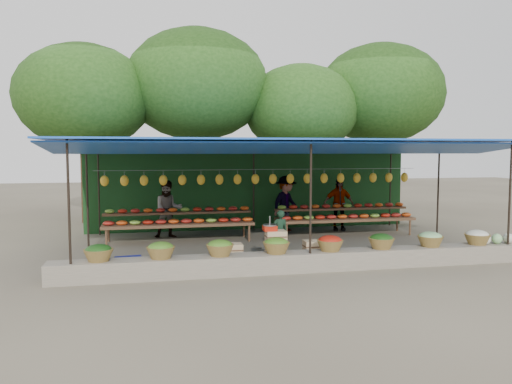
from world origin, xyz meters
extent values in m
plane|color=brown|center=(0.00, 0.00, 0.00)|extent=(60.00, 60.00, 0.00)
cube|color=#6E6858|center=(0.00, -2.75, 0.20)|extent=(10.60, 0.55, 0.40)
cylinder|color=black|center=(-4.80, -2.90, 1.40)|extent=(0.05, 0.05, 2.80)
cylinder|color=black|center=(0.00, -2.90, 1.40)|extent=(0.05, 0.05, 2.80)
cylinder|color=black|center=(4.80, -2.90, 1.40)|extent=(0.05, 0.05, 2.80)
cylinder|color=black|center=(-4.80, 0.00, 1.40)|extent=(0.05, 0.05, 2.80)
cylinder|color=black|center=(4.80, 0.00, 1.40)|extent=(0.05, 0.05, 2.80)
cylinder|color=black|center=(-4.80, 2.90, 1.40)|extent=(0.05, 0.05, 2.80)
cylinder|color=black|center=(0.00, 2.90, 1.40)|extent=(0.05, 0.05, 2.80)
cylinder|color=black|center=(4.80, 2.90, 1.40)|extent=(0.05, 0.05, 2.80)
cube|color=blue|center=(0.00, 0.00, 2.80)|extent=(10.80, 6.60, 0.04)
cube|color=blue|center=(0.00, -2.00, 2.62)|extent=(10.80, 2.19, 0.26)
cube|color=blue|center=(0.00, 2.00, 2.62)|extent=(10.80, 2.19, 0.26)
cylinder|color=gray|center=(0.00, 1.40, 2.02)|extent=(9.60, 0.01, 0.01)
ellipsoid|color=yellow|center=(-4.50, 1.40, 1.74)|extent=(0.23, 0.17, 0.30)
ellipsoid|color=yellow|center=(-3.97, 1.40, 1.74)|extent=(0.23, 0.17, 0.30)
ellipsoid|color=yellow|center=(-3.44, 1.40, 1.74)|extent=(0.23, 0.17, 0.30)
ellipsoid|color=yellow|center=(-2.91, 1.40, 1.74)|extent=(0.23, 0.17, 0.30)
ellipsoid|color=yellow|center=(-2.38, 1.40, 1.74)|extent=(0.23, 0.17, 0.30)
ellipsoid|color=yellow|center=(-1.85, 1.40, 1.74)|extent=(0.23, 0.17, 0.30)
ellipsoid|color=yellow|center=(-1.32, 1.40, 1.74)|extent=(0.23, 0.17, 0.30)
ellipsoid|color=yellow|center=(-0.79, 1.40, 1.74)|extent=(0.23, 0.17, 0.30)
ellipsoid|color=yellow|center=(-0.26, 1.40, 1.74)|extent=(0.23, 0.17, 0.30)
ellipsoid|color=yellow|center=(0.26, 1.40, 1.74)|extent=(0.23, 0.17, 0.30)
ellipsoid|color=yellow|center=(0.79, 1.40, 1.74)|extent=(0.23, 0.17, 0.30)
ellipsoid|color=yellow|center=(1.32, 1.40, 1.74)|extent=(0.23, 0.17, 0.30)
ellipsoid|color=yellow|center=(1.85, 1.40, 1.74)|extent=(0.23, 0.17, 0.30)
ellipsoid|color=yellow|center=(2.38, 1.40, 1.74)|extent=(0.23, 0.17, 0.30)
ellipsoid|color=yellow|center=(2.91, 1.40, 1.74)|extent=(0.23, 0.17, 0.30)
ellipsoid|color=yellow|center=(3.44, 1.40, 1.74)|extent=(0.23, 0.17, 0.30)
ellipsoid|color=yellow|center=(3.97, 1.40, 1.74)|extent=(0.23, 0.17, 0.30)
ellipsoid|color=yellow|center=(4.50, 1.40, 1.74)|extent=(0.23, 0.17, 0.30)
ellipsoid|color=#1B4612|center=(-4.30, -2.75, 0.62)|extent=(0.52, 0.52, 0.23)
ellipsoid|color=#497B20|center=(-3.10, -2.75, 0.62)|extent=(0.52, 0.52, 0.23)
ellipsoid|color=#497B20|center=(-1.90, -2.75, 0.62)|extent=(0.52, 0.52, 0.23)
ellipsoid|color=#497B20|center=(-0.70, -2.75, 0.62)|extent=(0.52, 0.52, 0.23)
ellipsoid|color=#A91D0E|center=(0.50, -2.75, 0.62)|extent=(0.52, 0.52, 0.23)
ellipsoid|color=#1B4612|center=(1.70, -2.75, 0.62)|extent=(0.52, 0.52, 0.23)
ellipsoid|color=#8FCC80|center=(2.90, -2.75, 0.62)|extent=(0.52, 0.52, 0.23)
ellipsoid|color=silver|center=(4.10, -2.75, 0.62)|extent=(0.52, 0.52, 0.23)
cube|color=#1A4A22|center=(0.00, 3.15, 1.25)|extent=(10.60, 0.06, 2.50)
cylinder|color=#362313|center=(-5.50, 5.80, 1.98)|extent=(0.36, 0.36, 3.97)
ellipsoid|color=#193B10|center=(-5.50, 5.80, 4.46)|extent=(4.77, 4.77, 3.69)
cylinder|color=#362313|center=(-1.50, 6.20, 2.24)|extent=(0.36, 0.36, 4.48)
ellipsoid|color=#193B10|center=(-1.50, 6.20, 5.04)|extent=(5.39, 5.39, 4.17)
cylinder|color=#362313|center=(2.50, 5.90, 1.86)|extent=(0.36, 0.36, 3.71)
ellipsoid|color=#193B10|center=(2.50, 5.90, 4.18)|extent=(4.47, 4.47, 3.45)
cylinder|color=#362313|center=(6.00, 6.30, 2.18)|extent=(0.36, 0.36, 4.35)
ellipsoid|color=#193B10|center=(6.00, 6.30, 4.90)|extent=(5.24, 5.24, 4.05)
cube|color=brown|center=(-2.50, 1.30, 0.50)|extent=(4.20, 0.95, 0.08)
cube|color=brown|center=(-2.50, 1.60, 0.78)|extent=(4.20, 0.35, 0.06)
cylinder|color=brown|center=(-4.45, 0.90, 0.25)|extent=(0.06, 0.06, 0.50)
cylinder|color=brown|center=(-0.55, 0.90, 0.25)|extent=(0.06, 0.06, 0.50)
cylinder|color=brown|center=(-4.45, 1.70, 0.25)|extent=(0.06, 0.06, 0.50)
cylinder|color=brown|center=(-0.55, 1.70, 0.25)|extent=(0.06, 0.06, 0.50)
ellipsoid|color=#A12017|center=(-4.40, 1.15, 0.60)|extent=(0.31, 0.26, 0.13)
ellipsoid|color=olive|center=(-4.40, 1.60, 0.87)|extent=(0.26, 0.22, 0.12)
ellipsoid|color=#CB4512|center=(-4.05, 1.15, 0.60)|extent=(0.31, 0.26, 0.13)
ellipsoid|color=#A91D0E|center=(-4.05, 1.60, 0.87)|extent=(0.26, 0.22, 0.12)
ellipsoid|color=olive|center=(-3.70, 1.15, 0.60)|extent=(0.31, 0.26, 0.13)
ellipsoid|color=#A12017|center=(-3.70, 1.60, 0.87)|extent=(0.26, 0.22, 0.12)
ellipsoid|color=#A91D0E|center=(-3.35, 1.15, 0.60)|extent=(0.31, 0.26, 0.13)
ellipsoid|color=#CB4512|center=(-3.35, 1.60, 0.87)|extent=(0.26, 0.22, 0.12)
ellipsoid|color=#A12017|center=(-3.00, 1.15, 0.60)|extent=(0.31, 0.26, 0.13)
ellipsoid|color=#A12017|center=(-3.00, 1.60, 0.87)|extent=(0.26, 0.22, 0.12)
ellipsoid|color=#CB4512|center=(-2.65, 1.15, 0.60)|extent=(0.31, 0.26, 0.13)
ellipsoid|color=#CB4512|center=(-2.65, 1.60, 0.87)|extent=(0.26, 0.22, 0.12)
ellipsoid|color=#A12017|center=(-2.30, 1.15, 0.60)|extent=(0.31, 0.26, 0.13)
ellipsoid|color=olive|center=(-2.30, 1.60, 0.87)|extent=(0.26, 0.22, 0.12)
ellipsoid|color=#CB4512|center=(-1.95, 1.15, 0.60)|extent=(0.31, 0.26, 0.13)
ellipsoid|color=#A91D0E|center=(-1.95, 1.60, 0.87)|extent=(0.26, 0.22, 0.12)
ellipsoid|color=olive|center=(-1.60, 1.15, 0.60)|extent=(0.31, 0.26, 0.13)
ellipsoid|color=#A12017|center=(-1.60, 1.60, 0.87)|extent=(0.26, 0.22, 0.12)
ellipsoid|color=#A91D0E|center=(-1.25, 1.15, 0.60)|extent=(0.31, 0.26, 0.13)
ellipsoid|color=#CB4512|center=(-1.25, 1.60, 0.87)|extent=(0.26, 0.22, 0.12)
ellipsoid|color=#A12017|center=(-0.90, 1.15, 0.60)|extent=(0.31, 0.26, 0.13)
ellipsoid|color=#A12017|center=(-0.90, 1.60, 0.87)|extent=(0.26, 0.22, 0.12)
ellipsoid|color=#CB4512|center=(-0.55, 1.15, 0.60)|extent=(0.31, 0.26, 0.13)
ellipsoid|color=#CB4512|center=(-0.55, 1.60, 0.87)|extent=(0.26, 0.22, 0.12)
cube|color=brown|center=(2.50, 1.30, 0.50)|extent=(4.20, 0.95, 0.08)
cube|color=brown|center=(2.50, 1.60, 0.78)|extent=(4.20, 0.35, 0.06)
cylinder|color=brown|center=(0.55, 0.90, 0.25)|extent=(0.06, 0.06, 0.50)
cylinder|color=brown|center=(4.45, 0.90, 0.25)|extent=(0.06, 0.06, 0.50)
cylinder|color=brown|center=(0.55, 1.70, 0.25)|extent=(0.06, 0.06, 0.50)
cylinder|color=brown|center=(4.45, 1.70, 0.25)|extent=(0.06, 0.06, 0.50)
ellipsoid|color=#A12017|center=(0.60, 1.15, 0.60)|extent=(0.31, 0.26, 0.13)
ellipsoid|color=olive|center=(0.60, 1.60, 0.87)|extent=(0.26, 0.22, 0.12)
ellipsoid|color=#CB4512|center=(0.95, 1.15, 0.60)|extent=(0.31, 0.26, 0.13)
ellipsoid|color=#A91D0E|center=(0.95, 1.60, 0.87)|extent=(0.26, 0.22, 0.12)
ellipsoid|color=olive|center=(1.30, 1.15, 0.60)|extent=(0.31, 0.26, 0.13)
ellipsoid|color=#A12017|center=(1.30, 1.60, 0.87)|extent=(0.26, 0.22, 0.12)
ellipsoid|color=#A91D0E|center=(1.65, 1.15, 0.60)|extent=(0.31, 0.26, 0.13)
ellipsoid|color=#CB4512|center=(1.65, 1.60, 0.87)|extent=(0.26, 0.22, 0.12)
ellipsoid|color=#A12017|center=(2.00, 1.15, 0.60)|extent=(0.31, 0.26, 0.13)
ellipsoid|color=#A12017|center=(2.00, 1.60, 0.87)|extent=(0.26, 0.22, 0.12)
ellipsoid|color=#CB4512|center=(2.35, 1.15, 0.60)|extent=(0.31, 0.26, 0.13)
ellipsoid|color=#CB4512|center=(2.35, 1.60, 0.87)|extent=(0.26, 0.22, 0.12)
ellipsoid|color=#A12017|center=(2.70, 1.15, 0.60)|extent=(0.31, 0.26, 0.13)
ellipsoid|color=olive|center=(2.70, 1.60, 0.87)|extent=(0.26, 0.22, 0.12)
ellipsoid|color=#CB4512|center=(3.05, 1.15, 0.60)|extent=(0.31, 0.26, 0.13)
ellipsoid|color=#A91D0E|center=(3.05, 1.60, 0.87)|extent=(0.26, 0.22, 0.12)
ellipsoid|color=olive|center=(3.40, 1.15, 0.60)|extent=(0.31, 0.26, 0.13)
ellipsoid|color=#A12017|center=(3.40, 1.60, 0.87)|extent=(0.26, 0.22, 0.12)
ellipsoid|color=#A91D0E|center=(3.75, 1.15, 0.60)|extent=(0.31, 0.26, 0.13)
ellipsoid|color=#CB4512|center=(3.75, 1.60, 0.87)|extent=(0.26, 0.22, 0.12)
ellipsoid|color=#A12017|center=(4.10, 1.15, 0.60)|extent=(0.31, 0.26, 0.13)
ellipsoid|color=#A12017|center=(4.10, 1.60, 0.87)|extent=(0.26, 0.22, 0.12)
ellipsoid|color=#CB4512|center=(4.45, 1.15, 0.60)|extent=(0.31, 0.26, 0.13)
ellipsoid|color=#CB4512|center=(4.45, 1.60, 0.87)|extent=(0.26, 0.22, 0.12)
cube|color=tan|center=(-1.53, -2.05, 0.12)|extent=(0.46, 0.35, 0.25)
cube|color=tan|center=(-1.53, -2.05, 0.39)|extent=(0.46, 0.35, 0.25)
cube|color=tan|center=(-0.53, -2.05, 0.12)|extent=(0.46, 0.35, 0.25)
cube|color=tan|center=(-0.53, -2.05, 0.39)|extent=(0.46, 0.35, 0.25)
cube|color=tan|center=(-0.53, -2.05, 0.65)|extent=(0.46, 0.35, 0.25)
cube|color=tan|center=(0.37, -2.05, 0.12)|extent=(0.46, 0.35, 0.25)
cube|color=tan|center=(0.37, -2.05, 0.39)|extent=(0.46, 0.35, 0.25)
cube|color=red|center=(-0.67, -2.05, 0.83)|extent=(0.29, 0.26, 0.12)
cylinder|color=gray|center=(-0.67, -2.05, 0.90)|extent=(0.31, 0.31, 0.03)
cylinder|color=gray|center=(-0.67, -2.05, 1.00)|extent=(0.03, 0.03, 0.22)
imported|color=#183623|center=(-0.13, -0.90, 0.55)|extent=(0.42, 0.29, 1.09)
imported|color=slate|center=(-2.76, 1.97, 0.85)|extent=(0.87, 0.70, 1.70)
imported|color=slate|center=(0.95, 2.39, 0.89)|extent=(1.32, 1.19, 1.78)
imported|color=slate|center=(2.65, 2.20, 0.85)|extent=(1.04, 0.53, 1.69)
cube|color=navy|center=(-4.37, -2.32, 0.16)|extent=(0.63, 0.53, 0.33)
cube|color=navy|center=(-3.75, -2.16, 0.16)|extent=(0.60, 0.47, 0.33)
camera|label=1|loc=(-3.31, -12.82, 2.55)|focal=35.00mm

